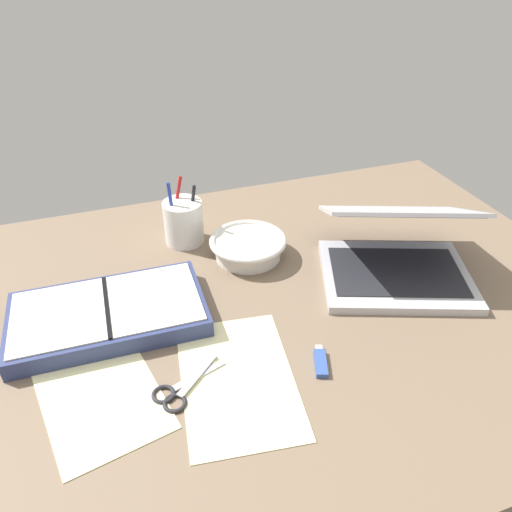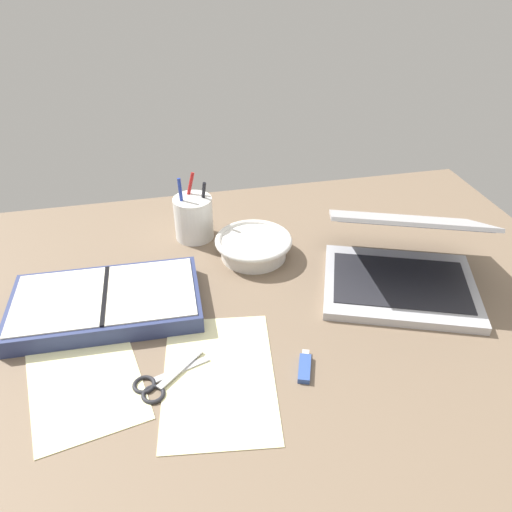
% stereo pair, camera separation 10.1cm
% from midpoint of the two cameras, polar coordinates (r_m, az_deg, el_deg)
% --- Properties ---
extents(desk_top, '(1.40, 1.00, 0.02)m').
position_cam_midpoint_polar(desk_top, '(1.01, 3.65, -5.85)').
color(desk_top, '#75604C').
rests_on(desk_top, ground).
extents(laptop, '(0.39, 0.39, 0.18)m').
position_cam_midpoint_polar(laptop, '(1.08, 18.90, -0.80)').
color(laptop, '#B7B7BC').
rests_on(laptop, desk_top).
extents(bowl, '(0.17, 0.17, 0.05)m').
position_cam_midpoint_polar(bowl, '(1.12, 2.30, 1.10)').
color(bowl, silver).
rests_on(bowl, desk_top).
extents(pen_cup, '(0.09, 0.09, 0.16)m').
position_cam_midpoint_polar(pen_cup, '(1.18, -4.73, 4.32)').
color(pen_cup, white).
rests_on(pen_cup, desk_top).
extents(planner, '(0.36, 0.21, 0.04)m').
position_cam_midpoint_polar(planner, '(1.00, -13.98, -5.26)').
color(planner, navy).
rests_on(planner, desk_top).
extents(scissors, '(0.13, 0.10, 0.01)m').
position_cam_midpoint_polar(scissors, '(0.85, -7.81, -14.45)').
color(scissors, '#B7B7BC').
rests_on(scissors, desk_top).
extents(paper_sheet_front, '(0.22, 0.31, 0.00)m').
position_cam_midpoint_polar(paper_sheet_front, '(0.86, -0.83, -13.69)').
color(paper_sheet_front, '#F4EFB2').
rests_on(paper_sheet_front, desk_top).
extents(paper_sheet_beside_planner, '(0.23, 0.31, 0.00)m').
position_cam_midpoint_polar(paper_sheet_beside_planner, '(0.89, -16.04, -12.92)').
color(paper_sheet_beside_planner, '#F4EFB2').
rests_on(paper_sheet_beside_planner, desk_top).
extents(usb_drive, '(0.04, 0.07, 0.01)m').
position_cam_midpoint_polar(usb_drive, '(0.88, 8.95, -12.61)').
color(usb_drive, '#33519E').
rests_on(usb_drive, desk_top).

